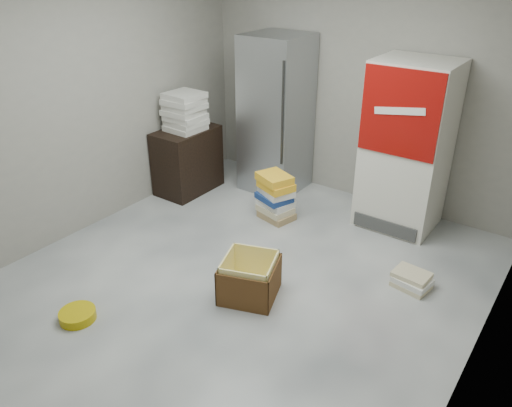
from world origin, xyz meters
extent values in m
plane|color=silver|center=(0.00, 0.00, 0.00)|extent=(5.00, 5.00, 0.00)
cube|color=gray|center=(0.00, 2.50, 1.40)|extent=(4.00, 0.04, 2.80)
cube|color=gray|center=(-2.00, 0.00, 1.40)|extent=(0.04, 5.00, 2.80)
cube|color=gray|center=(2.00, 0.00, 1.40)|extent=(0.04, 5.00, 2.80)
cube|color=#A7A9AF|center=(-0.90, 2.13, 0.95)|extent=(0.70, 0.70, 1.90)
cylinder|color=#333333|center=(-0.58, 1.77, 1.10)|extent=(0.02, 0.02, 1.19)
cube|color=silver|center=(0.75, 2.13, 0.90)|extent=(0.80, 0.70, 1.80)
cube|color=maroon|center=(0.75, 1.77, 1.35)|extent=(0.78, 0.02, 0.85)
cube|color=white|center=(0.75, 1.75, 1.38)|extent=(0.50, 0.01, 0.14)
cube|color=#3F3F3F|center=(0.75, 1.77, 0.10)|extent=(0.70, 0.02, 0.15)
cube|color=black|center=(-1.73, 1.40, 0.40)|extent=(0.50, 0.80, 0.80)
cube|color=silver|center=(-1.72, 1.39, 0.83)|extent=(0.41, 0.41, 0.06)
cube|color=silver|center=(-1.71, 1.40, 0.90)|extent=(0.42, 0.42, 0.06)
cube|color=silver|center=(-1.71, 1.40, 0.96)|extent=(0.41, 0.41, 0.06)
cube|color=silver|center=(-1.73, 1.39, 1.03)|extent=(0.41, 0.41, 0.06)
cube|color=silver|center=(-1.72, 1.40, 1.09)|extent=(0.42, 0.42, 0.06)
cube|color=silver|center=(-1.72, 1.39, 1.16)|extent=(0.41, 0.41, 0.06)
cube|color=silver|center=(-1.72, 1.40, 1.22)|extent=(0.42, 0.42, 0.06)
cube|color=#9E8257|center=(-0.40, 1.41, 0.04)|extent=(0.42, 0.36, 0.08)
cube|color=beige|center=(-0.41, 1.41, 0.11)|extent=(0.43, 0.38, 0.07)
cube|color=white|center=(-0.42, 1.42, 0.19)|extent=(0.42, 0.36, 0.08)
cube|color=navy|center=(-0.43, 1.40, 0.26)|extent=(0.44, 0.39, 0.07)
cube|color=white|center=(-0.41, 1.42, 0.33)|extent=(0.45, 0.42, 0.08)
cube|color=yellow|center=(-0.41, 1.41, 0.41)|extent=(0.45, 0.40, 0.08)
cube|color=yellow|center=(-0.42, 1.40, 0.50)|extent=(0.45, 0.41, 0.09)
cube|color=beige|center=(1.33, 1.04, 0.02)|extent=(0.35, 0.29, 0.05)
cube|color=white|center=(1.33, 1.04, 0.07)|extent=(0.35, 0.29, 0.05)
cube|color=beige|center=(1.31, 1.06, 0.12)|extent=(0.33, 0.27, 0.04)
cube|color=yellow|center=(0.20, 0.08, 0.01)|extent=(0.57, 0.57, 0.01)
cube|color=brown|center=(0.12, 0.30, 0.17)|extent=(0.45, 0.17, 0.34)
cube|color=brown|center=(0.27, -0.13, 0.17)|extent=(0.45, 0.17, 0.34)
cube|color=brown|center=(-0.02, 0.01, 0.17)|extent=(0.17, 0.45, 0.34)
cube|color=brown|center=(0.41, 0.16, 0.17)|extent=(0.17, 0.45, 0.34)
cube|color=yellow|center=(0.13, 0.28, 0.19)|extent=(0.41, 0.16, 0.38)
cube|color=yellow|center=(0.27, -0.11, 0.19)|extent=(0.41, 0.16, 0.38)
cube|color=yellow|center=(0.00, 0.02, 0.19)|extent=(0.16, 0.41, 0.38)
cube|color=yellow|center=(0.39, 0.15, 0.19)|extent=(0.16, 0.41, 0.38)
cylinder|color=#BEA307|center=(-0.77, -1.01, 0.04)|extent=(0.32, 0.32, 0.08)
camera|label=1|loc=(2.34, -2.80, 2.76)|focal=35.00mm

